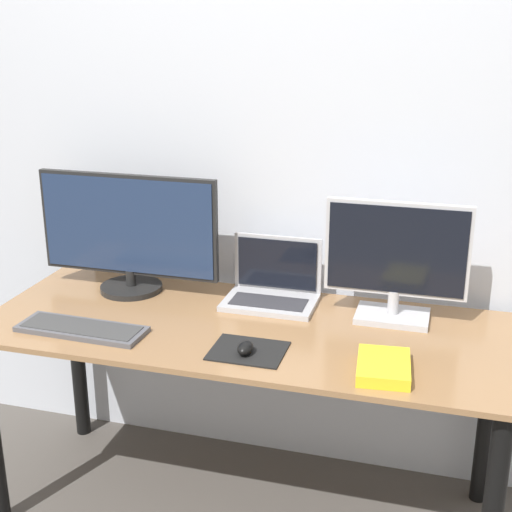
{
  "coord_description": "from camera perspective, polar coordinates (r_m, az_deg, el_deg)",
  "views": [
    {
      "loc": [
        0.61,
        -1.66,
        1.66
      ],
      "look_at": [
        0.01,
        0.44,
        0.91
      ],
      "focal_mm": 50.0,
      "sensor_mm": 36.0,
      "label": 1
    }
  ],
  "objects": [
    {
      "name": "monitor_right",
      "position": [
        2.31,
        11.14,
        -0.37
      ],
      "size": [
        0.46,
        0.16,
        0.39
      ],
      "color": "#B2B2B7",
      "rests_on": "desk"
    },
    {
      "name": "monitor_left",
      "position": [
        2.55,
        -10.18,
        1.81
      ],
      "size": [
        0.66,
        0.22,
        0.43
      ],
      "color": "black",
      "rests_on": "desk"
    },
    {
      "name": "wall_back",
      "position": [
        2.52,
        1.69,
        9.54
      ],
      "size": [
        7.0,
        0.05,
        2.5
      ],
      "color": "silver",
      "rests_on": "ground_plane"
    },
    {
      "name": "keyboard",
      "position": [
        2.31,
        -13.77,
        -5.68
      ],
      "size": [
        0.42,
        0.15,
        0.02
      ],
      "color": "#4C4C51",
      "rests_on": "desk"
    },
    {
      "name": "laptop",
      "position": [
        2.46,
        1.36,
        -2.44
      ],
      "size": [
        0.31,
        0.21,
        0.22
      ],
      "color": "#ADADB2",
      "rests_on": "desk"
    },
    {
      "name": "mousepad",
      "position": [
        2.13,
        -0.63,
        -7.59
      ],
      "size": [
        0.22,
        0.18,
        0.0
      ],
      "color": "black",
      "rests_on": "desk"
    },
    {
      "name": "desk",
      "position": [
        2.35,
        -0.95,
        -8.14
      ],
      "size": [
        1.7,
        0.69,
        0.71
      ],
      "color": "olive",
      "rests_on": "ground_plane"
    },
    {
      "name": "mouse",
      "position": [
        2.09,
        -0.86,
        -7.38
      ],
      "size": [
        0.04,
        0.07,
        0.04
      ],
      "color": "black",
      "rests_on": "mousepad"
    },
    {
      "name": "book",
      "position": [
        2.03,
        10.17,
        -8.73
      ],
      "size": [
        0.16,
        0.22,
        0.03
      ],
      "color": "yellow",
      "rests_on": "desk"
    }
  ]
}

